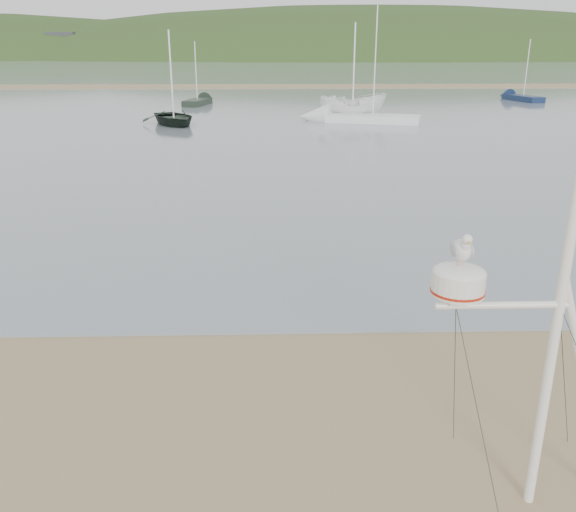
{
  "coord_description": "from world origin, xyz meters",
  "views": [
    {
      "loc": [
        2.23,
        -6.15,
        5.11
      ],
      "look_at": [
        2.43,
        1.0,
        2.59
      ],
      "focal_mm": 38.0,
      "sensor_mm": 36.0,
      "label": 1
    }
  ],
  "objects_px": {
    "sailboat_blue_far": "(514,97)",
    "boat_white": "(353,85)",
    "sailboat_white_near": "(339,117)",
    "mast_rig": "(540,409)",
    "boat_dark": "(172,88)",
    "sailboat_dark_mid": "(202,101)"
  },
  "relations": [
    {
      "from": "boat_white",
      "to": "sailboat_blue_far",
      "type": "distance_m",
      "value": 22.72
    },
    {
      "from": "boat_dark",
      "to": "boat_white",
      "type": "height_order",
      "value": "boat_white"
    },
    {
      "from": "boat_dark",
      "to": "sailboat_dark_mid",
      "type": "distance_m",
      "value": 14.62
    },
    {
      "from": "boat_white",
      "to": "boat_dark",
      "type": "bearing_deg",
      "value": 103.22
    },
    {
      "from": "boat_dark",
      "to": "sailboat_blue_far",
      "type": "relative_size",
      "value": 0.77
    },
    {
      "from": "sailboat_white_near",
      "to": "boat_dark",
      "type": "bearing_deg",
      "value": -171.5
    },
    {
      "from": "mast_rig",
      "to": "boat_white",
      "type": "relative_size",
      "value": 1.15
    },
    {
      "from": "mast_rig",
      "to": "boat_white",
      "type": "distance_m",
      "value": 37.1
    },
    {
      "from": "sailboat_dark_mid",
      "to": "sailboat_white_near",
      "type": "height_order",
      "value": "sailboat_white_near"
    },
    {
      "from": "sailboat_blue_far",
      "to": "sailboat_white_near",
      "type": "height_order",
      "value": "sailboat_white_near"
    },
    {
      "from": "sailboat_white_near",
      "to": "mast_rig",
      "type": "bearing_deg",
      "value": -92.66
    },
    {
      "from": "boat_dark",
      "to": "sailboat_dark_mid",
      "type": "xyz_separation_m",
      "value": [
        0.31,
        14.48,
        -2.04
      ]
    },
    {
      "from": "sailboat_dark_mid",
      "to": "boat_white",
      "type": "bearing_deg",
      "value": -45.97
    },
    {
      "from": "mast_rig",
      "to": "sailboat_blue_far",
      "type": "relative_size",
      "value": 0.9
    },
    {
      "from": "mast_rig",
      "to": "sailboat_dark_mid",
      "type": "distance_m",
      "value": 49.77
    },
    {
      "from": "sailboat_blue_far",
      "to": "sailboat_white_near",
      "type": "relative_size",
      "value": 0.71
    },
    {
      "from": "sailboat_blue_far",
      "to": "sailboat_white_near",
      "type": "bearing_deg",
      "value": -138.7
    },
    {
      "from": "boat_dark",
      "to": "sailboat_dark_mid",
      "type": "bearing_deg",
      "value": 61.36
    },
    {
      "from": "sailboat_blue_far",
      "to": "boat_white",
      "type": "bearing_deg",
      "value": -138.65
    },
    {
      "from": "mast_rig",
      "to": "sailboat_dark_mid",
      "type": "xyz_separation_m",
      "value": [
        -8.88,
        48.96,
        -0.98
      ]
    },
    {
      "from": "boat_dark",
      "to": "boat_white",
      "type": "distance_m",
      "value": 12.15
    },
    {
      "from": "mast_rig",
      "to": "sailboat_blue_far",
      "type": "bearing_deg",
      "value": 69.24
    }
  ]
}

